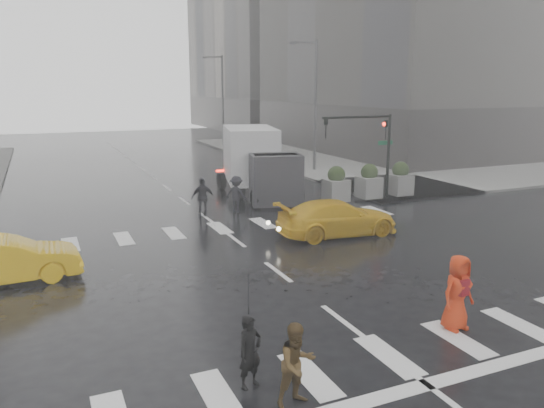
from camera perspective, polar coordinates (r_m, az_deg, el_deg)
name	(u,v)px	position (r m, az deg, el deg)	size (l,w,h in m)	color
ground	(278,272)	(17.38, 0.65, -7.32)	(120.00, 120.00, 0.00)	black
sidewalk_ne	(415,164)	(42.11, 15.14, 4.15)	(35.00, 35.00, 0.15)	slate
building_ne_far	(301,12)	(80.07, 3.13, 19.97)	(26.05, 26.05, 36.00)	#9C9488
road_markings	(278,272)	(17.38, 0.65, -7.30)	(18.00, 48.00, 0.01)	silver
traffic_signal_pole	(373,140)	(27.93, 10.81, 6.80)	(4.45, 0.42, 4.50)	black
street_lamp_near	(314,101)	(37.33, 4.49, 11.04)	(2.15, 0.22, 9.00)	#59595B
street_lamp_far	(221,96)	(55.75, -5.47, 11.51)	(2.15, 0.22, 9.00)	#59595B
planter_west	(336,185)	(27.33, 6.91, 2.07)	(1.10, 1.10, 1.80)	slate
planter_mid	(369,182)	(28.39, 10.39, 2.35)	(1.10, 1.10, 1.80)	slate
planter_east	(400,179)	(29.55, 13.61, 2.60)	(1.10, 1.10, 1.80)	slate
pedestrian_black	(250,310)	(10.52, -2.43, -11.28)	(1.22, 1.23, 2.43)	black
pedestrian_brown	(297,364)	(10.38, 2.71, -16.83)	(0.79, 0.62, 1.63)	#483519
pedestrian_orange	(458,292)	(13.96, 19.34, -8.96)	(1.00, 0.71, 1.91)	red
pedestrian_far_a	(203,197)	(24.62, -7.47, 0.71)	(1.06, 0.64, 1.81)	black
pedestrian_far_b	(236,194)	(25.27, -3.85, 1.04)	(1.14, 0.63, 1.76)	black
taxi_mid	(5,260)	(18.16, -26.80, -5.44)	(1.52, 4.37, 1.44)	#F0B50C
taxi_rear	(337,218)	(21.52, 7.04, -1.50)	(2.02, 4.39, 1.44)	#F0B50C
box_truck	(257,161)	(28.81, -1.67, 4.69)	(2.61, 6.95, 3.69)	silver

